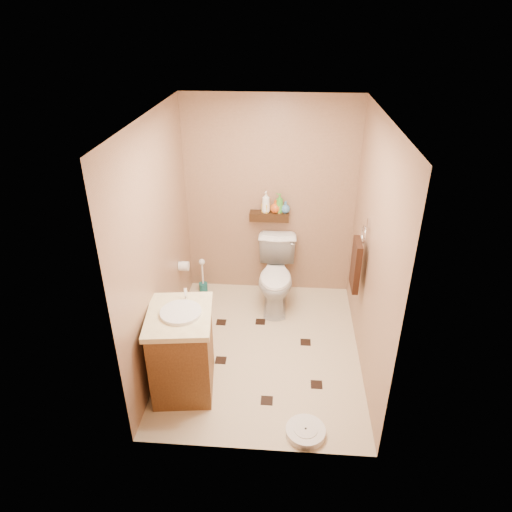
{
  "coord_description": "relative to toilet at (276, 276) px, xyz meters",
  "views": [
    {
      "loc": [
        0.21,
        -3.76,
        3.16
      ],
      "look_at": [
        -0.09,
        0.25,
        0.98
      ],
      "focal_mm": 32.0,
      "sensor_mm": 36.0,
      "label": 1
    }
  ],
  "objects": [
    {
      "name": "toilet_paper",
      "position": [
        -1.05,
        -0.18,
        0.2
      ],
      "size": [
        0.12,
        0.11,
        0.12
      ],
      "color": "white",
      "rests_on": "wall_left"
    },
    {
      "name": "bottle_a",
      "position": [
        -0.15,
        0.34,
        0.79
      ],
      "size": [
        0.12,
        0.12,
        0.26
      ],
      "primitive_type": "imported",
      "rotation": [
        0.0,
        0.0,
        6.08
      ],
      "color": "white",
      "rests_on": "wall_shelf"
    },
    {
      "name": "floor_accents",
      "position": [
        -0.09,
        -0.89,
        -0.4
      ],
      "size": [
        1.16,
        1.3,
        0.01
      ],
      "color": "black",
      "rests_on": "ground"
    },
    {
      "name": "wall_front",
      "position": [
        -0.11,
        -2.08,
        0.8
      ],
      "size": [
        2.0,
        0.04,
        2.4
      ],
      "primitive_type": "cube",
      "color": "#A1785C",
      "rests_on": "ground"
    },
    {
      "name": "ceiling",
      "position": [
        -0.11,
        -0.83,
        2.0
      ],
      "size": [
        2.0,
        2.5,
        0.02
      ],
      "primitive_type": "cube",
      "color": "silver",
      "rests_on": "wall_back"
    },
    {
      "name": "towel_ring",
      "position": [
        0.81,
        -0.58,
        0.54
      ],
      "size": [
        0.12,
        0.3,
        0.76
      ],
      "color": "silver",
      "rests_on": "wall_right"
    },
    {
      "name": "wall_shelf",
      "position": [
        -0.11,
        0.34,
        0.62
      ],
      "size": [
        0.46,
        0.14,
        0.1
      ],
      "primitive_type": "cube",
      "color": "#39230F",
      "rests_on": "wall_back"
    },
    {
      "name": "toilet",
      "position": [
        0.0,
        0.0,
        0.0
      ],
      "size": [
        0.46,
        0.8,
        0.81
      ],
      "primitive_type": "imported",
      "rotation": [
        0.0,
        0.0,
        0.02
      ],
      "color": "white",
      "rests_on": "ground"
    },
    {
      "name": "bottle_c",
      "position": [
        -0.04,
        0.34,
        0.75
      ],
      "size": [
        0.16,
        0.16,
        0.16
      ],
      "primitive_type": "imported",
      "rotation": [
        0.0,
        0.0,
        0.39
      ],
      "color": "#C85117",
      "rests_on": "wall_shelf"
    },
    {
      "name": "bottle_f",
      "position": [
        0.08,
        0.34,
        0.74
      ],
      "size": [
        0.15,
        0.15,
        0.14
      ],
      "primitive_type": "imported",
      "rotation": [
        0.0,
        0.0,
        2.46
      ],
      "color": "teal",
      "rests_on": "wall_shelf"
    },
    {
      "name": "wall_right",
      "position": [
        0.89,
        -0.83,
        0.8
      ],
      "size": [
        0.04,
        2.5,
        2.4
      ],
      "primitive_type": "cube",
      "color": "#A1785C",
      "rests_on": "ground"
    },
    {
      "name": "wall_back",
      "position": [
        -0.11,
        0.42,
        0.8
      ],
      "size": [
        2.0,
        0.04,
        2.4
      ],
      "primitive_type": "cube",
      "color": "#A1785C",
      "rests_on": "ground"
    },
    {
      "name": "toilet_brush",
      "position": [
        -0.93,
        0.24,
        -0.24
      ],
      "size": [
        0.11,
        0.11,
        0.46
      ],
      "color": "#186061",
      "rests_on": "ground"
    },
    {
      "name": "wall_left",
      "position": [
        -1.11,
        -0.83,
        0.8
      ],
      "size": [
        0.04,
        2.5,
        2.4
      ],
      "primitive_type": "cube",
      "color": "#A1785C",
      "rests_on": "ground"
    },
    {
      "name": "ground",
      "position": [
        -0.11,
        -0.83,
        -0.4
      ],
      "size": [
        2.5,
        2.5,
        0.0
      ],
      "primitive_type": "plane",
      "color": "beige",
      "rests_on": "ground"
    },
    {
      "name": "vanity",
      "position": [
        -0.81,
        -1.41,
        0.03
      ],
      "size": [
        0.64,
        0.74,
        0.96
      ],
      "rotation": [
        0.0,
        0.0,
        0.12
      ],
      "color": "brown",
      "rests_on": "ground"
    },
    {
      "name": "bottle_e",
      "position": [
        0.01,
        0.34,
        0.74
      ],
      "size": [
        0.09,
        0.09,
        0.15
      ],
      "primitive_type": "imported",
      "rotation": [
        0.0,
        0.0,
        0.59
      ],
      "color": "gold",
      "rests_on": "wall_shelf"
    },
    {
      "name": "bathroom_scale",
      "position": [
        0.32,
        -1.9,
        -0.37
      ],
      "size": [
        0.39,
        0.39,
        0.07
      ],
      "rotation": [
        0.0,
        0.0,
        0.19
      ],
      "color": "white",
      "rests_on": "ground"
    },
    {
      "name": "bottle_d",
      "position": [
        0.01,
        0.34,
        0.78
      ],
      "size": [
        0.1,
        0.1,
        0.23
      ],
      "primitive_type": "imported",
      "rotation": [
        0.0,
        0.0,
        4.57
      ],
      "color": "green",
      "rests_on": "wall_shelf"
    },
    {
      "name": "bottle_b",
      "position": [
        -0.15,
        0.34,
        0.75
      ],
      "size": [
        0.1,
        0.1,
        0.16
      ],
      "primitive_type": "imported",
      "rotation": [
        0.0,
        0.0,
        2.58
      ],
      "color": "yellow",
      "rests_on": "wall_shelf"
    }
  ]
}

